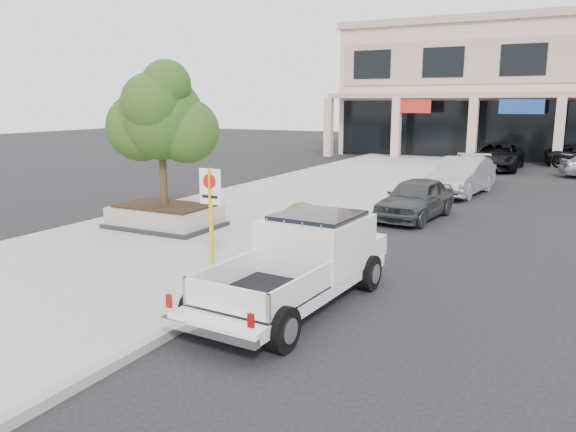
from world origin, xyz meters
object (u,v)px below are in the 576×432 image
at_px(planter_tree, 168,117).
at_px(no_parking_sign, 211,205).
at_px(pickup_truck, 293,265).
at_px(curb_car_a, 415,199).
at_px(planter, 165,216).
at_px(curb_car_b, 461,176).
at_px(curb_car_d, 497,156).
at_px(curb_car_c, 470,171).

bearing_deg(planter_tree, no_parking_sign, -40.65).
xyz_separation_m(pickup_truck, curb_car_a, (-0.15, 9.31, -0.15)).
bearing_deg(curb_car_a, planter_tree, -132.65).
height_order(planter, curb_car_b, curb_car_b).
distance_m(curb_car_b, curb_car_d, 10.19).
xyz_separation_m(planter, curb_car_d, (6.64, 21.44, 0.30)).
xyz_separation_m(curb_car_a, curb_car_b, (0.38, 5.86, 0.10)).
distance_m(planter, curb_car_c, 15.67).
distance_m(planter, no_parking_sign, 5.07).
height_order(planter_tree, curb_car_d, planter_tree).
bearing_deg(no_parking_sign, pickup_truck, -19.05).
bearing_deg(curb_car_a, pickup_truck, -82.62).
xyz_separation_m(curb_car_c, curb_car_d, (0.23, 7.15, 0.09)).
relative_size(planter, no_parking_sign, 1.39).
bearing_deg(curb_car_a, planter, -132.45).
bearing_deg(pickup_truck, curb_car_c, 93.14).
bearing_deg(planter_tree, curb_car_c, 66.06).
relative_size(curb_car_c, curb_car_d, 0.85).
xyz_separation_m(no_parking_sign, curb_car_b, (2.69, 14.32, -0.85)).
xyz_separation_m(planter_tree, no_parking_sign, (3.74, -3.21, -1.78)).
relative_size(planter_tree, curb_car_a, 0.99).
bearing_deg(planter, no_parking_sign, -38.29).
bearing_deg(curb_car_b, no_parking_sign, -94.00).
bearing_deg(curb_car_a, curb_car_b, 92.76).
bearing_deg(curb_car_a, no_parking_sign, -98.83).
bearing_deg(curb_car_b, curb_car_c, 99.40).
height_order(planter, no_parking_sign, no_parking_sign).
bearing_deg(curb_car_c, no_parking_sign, -104.19).
relative_size(planter, curb_car_a, 0.79).
relative_size(pickup_truck, curb_car_d, 0.95).
xyz_separation_m(planter_tree, curb_car_d, (6.51, 21.29, -2.64)).
bearing_deg(curb_car_d, planter, -106.69).
bearing_deg(pickup_truck, planter, 151.71).
bearing_deg(curb_car_d, no_parking_sign, -95.92).
height_order(curb_car_c, curb_car_d, curb_car_d).
bearing_deg(pickup_truck, curb_car_b, 92.53).
distance_m(planter, curb_car_d, 22.45).
distance_m(pickup_truck, curb_car_d, 25.35).
height_order(pickup_truck, curb_car_c, pickup_truck).
relative_size(pickup_truck, curb_car_b, 1.12).
xyz_separation_m(planter, curb_car_c, (6.41, 14.30, 0.21)).
xyz_separation_m(no_parking_sign, curb_car_a, (2.31, 8.45, -0.94)).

